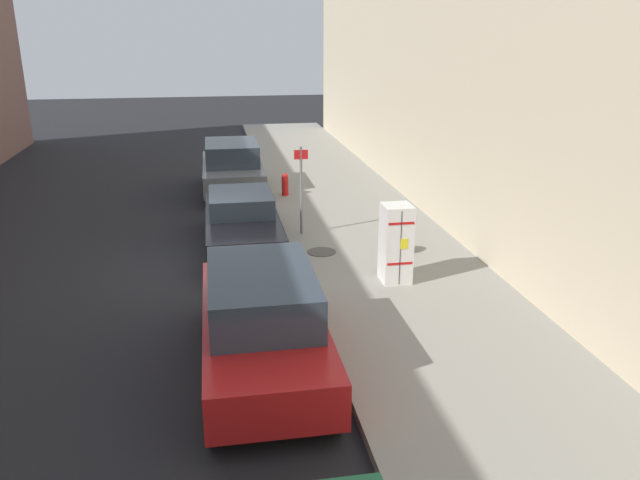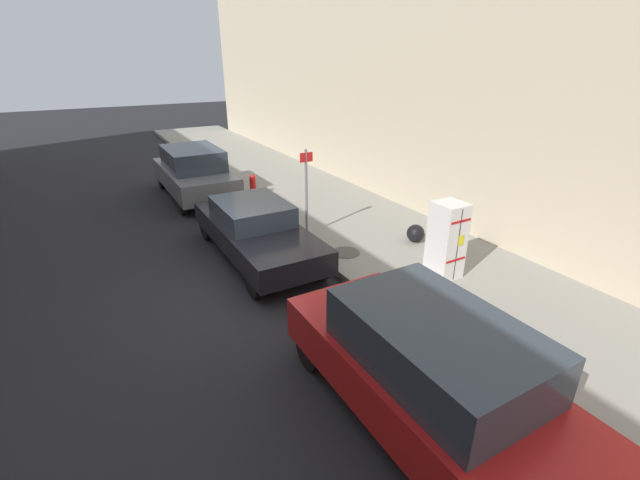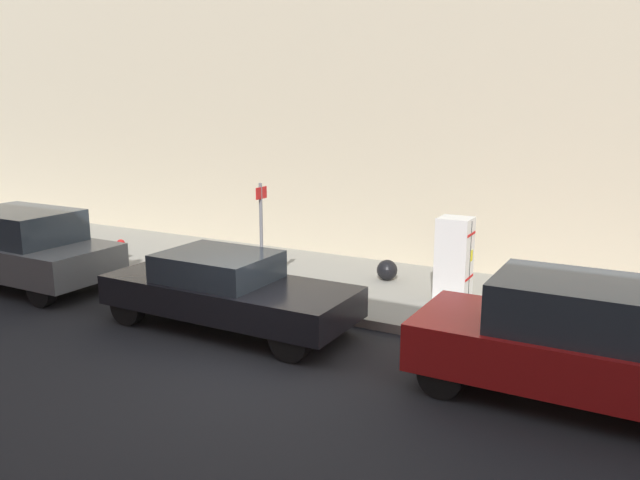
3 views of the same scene
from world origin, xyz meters
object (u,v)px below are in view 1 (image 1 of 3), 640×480
Objects in this scene: discarded_refrigerator at (396,243)px; trash_bag at (403,243)px; fire_hydrant at (285,184)px; parked_suv_gray at (232,167)px; street_sign_post at (301,186)px; parked_sedan_dark at (242,219)px; parked_suv_red at (262,320)px.

trash_bag is (-0.72, -1.74, -0.62)m from discarded_refrigerator.
trash_bag is at bearing 110.11° from fire_hydrant.
fire_hydrant reaches higher than trash_bag.
fire_hydrant is 0.16× the size of parked_suv_gray.
street_sign_post is 5.74m from parked_suv_gray.
fire_hydrant is at bearing -79.26° from discarded_refrigerator.
trash_bag is at bearing 157.60° from parked_sedan_dark.
trash_bag is 4.15m from parked_sedan_dark.
parked_suv_gray is (3.83, -7.35, 0.49)m from trash_bag.
street_sign_post is (1.51, -3.60, 0.46)m from discarded_refrigerator.
street_sign_post is 0.51× the size of parked_suv_gray.
street_sign_post reaches higher than fire_hydrant.
trash_bag is 6.02m from parked_suv_red.
parked_suv_gray is (1.59, -5.48, -0.59)m from street_sign_post.
street_sign_post is at bearing -103.77° from parked_suv_red.
parked_suv_red is (3.10, 2.89, -0.14)m from discarded_refrigerator.
discarded_refrigerator is 0.37× the size of parked_suv_gray.
parked_suv_red is at bearing 42.94° from discarded_refrigerator.
street_sign_post is 1.78m from parked_sedan_dark.
parked_suv_gray is at bearing -90.00° from parked_sedan_dark.
parked_suv_red is at bearing 76.23° from street_sign_post.
fire_hydrant is at bearing 139.97° from parked_suv_gray.
discarded_refrigerator is 0.36× the size of parked_sedan_dark.
street_sign_post is 0.49× the size of parked_sedan_dark.
parked_suv_gray reaches higher than trash_bag.
fire_hydrant is 4.69m from parked_sedan_dark.
street_sign_post is 4.21m from fire_hydrant.
street_sign_post reaches higher than trash_bag.
trash_bag is 0.10× the size of parked_suv_gray.
parked_suv_red is (0.00, 11.97, -0.01)m from parked_suv_gray.
street_sign_post is 3.10m from trash_bag.
trash_bag is (-2.24, 1.86, -1.08)m from street_sign_post.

